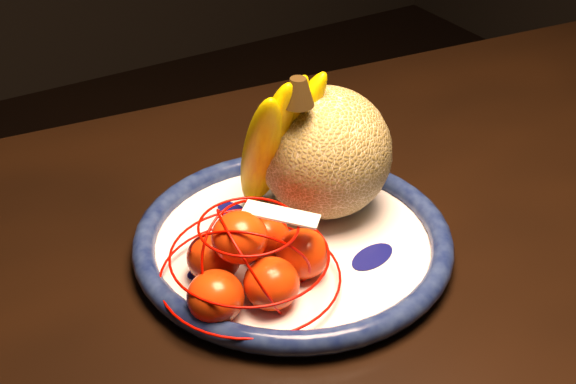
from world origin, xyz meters
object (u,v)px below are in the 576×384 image
dining_table (327,349)px  cantaloupe (325,152)px  fruit_bowl (293,241)px  banana_bunch (272,138)px  mandarin_bag (251,261)px

dining_table → cantaloupe: cantaloupe is taller
dining_table → fruit_bowl: size_ratio=4.77×
banana_bunch → fruit_bowl: bearing=-115.6°
dining_table → cantaloupe: bearing=65.0°
dining_table → banana_bunch: (0.01, 0.13, 0.19)m
fruit_bowl → cantaloupe: cantaloupe is taller
cantaloupe → banana_bunch: (-0.05, 0.02, 0.02)m
cantaloupe → banana_bunch: bearing=160.3°
fruit_bowl → mandarin_bag: 0.09m
cantaloupe → mandarin_bag: (-0.13, -0.08, -0.04)m
dining_table → cantaloupe: size_ratio=11.15×
banana_bunch → mandarin_bag: 0.14m
cantaloupe → dining_table: bearing=-120.8°
dining_table → mandarin_bag: bearing=160.9°
dining_table → banana_bunch: 0.23m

